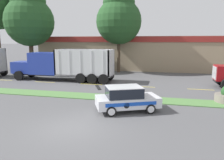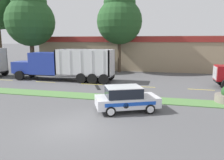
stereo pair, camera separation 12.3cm
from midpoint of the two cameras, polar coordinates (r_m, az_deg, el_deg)
name	(u,v)px [view 1 (the left image)]	position (r m, az deg, el deg)	size (l,w,h in m)	color
ground_plane	(73,128)	(11.84, -10.53, -12.25)	(600.00, 600.00, 0.00)	#515154
grass_verge	(105,97)	(17.59, -2.02, -4.50)	(120.00, 1.86, 0.06)	#517F42
centre_line_2	(3,80)	(28.40, -26.67, 0.00)	(2.40, 0.14, 0.01)	yellow
centre_line_3	(45,82)	(25.28, -17.25, -0.50)	(2.40, 0.14, 0.01)	yellow
centre_line_4	(91,84)	(23.02, -5.60, -1.10)	(2.40, 0.14, 0.01)	yellow
centre_line_5	(143,87)	(21.88, 7.90, -1.74)	(2.40, 0.14, 0.01)	yellow
centre_line_6	(201,89)	(22.05, 22.01, -2.30)	(2.40, 0.14, 0.01)	yellow
dump_truck_lead	(54,66)	(26.12, -15.02, 3.63)	(12.02, 2.79, 3.56)	black
rally_car	(126,98)	(14.16, 3.50, -4.81)	(4.42, 3.36, 1.66)	silver
store_building_backdrop	(151,52)	(38.25, 9.95, 7.18)	(35.56, 12.10, 5.18)	#9E896B
tree_behind_left	(119,17)	(31.73, 1.69, 16.18)	(6.36, 6.36, 11.95)	#473828
tree_behind_right	(29,17)	(34.35, -20.93, 15.20)	(6.96, 6.96, 12.42)	#473828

